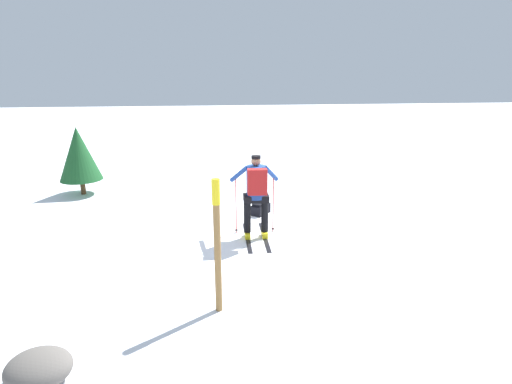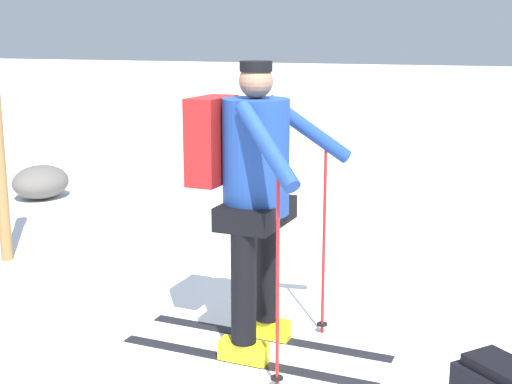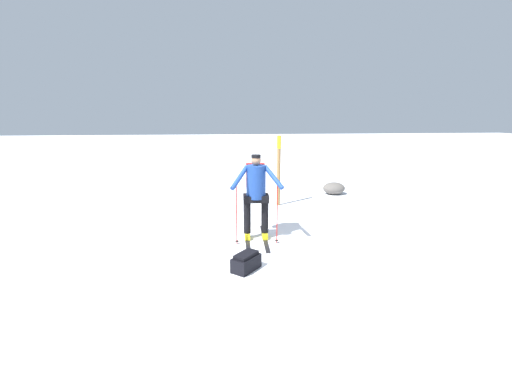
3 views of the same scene
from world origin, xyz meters
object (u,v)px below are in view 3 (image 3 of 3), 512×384
(skier, at_px, (256,189))
(dropped_backpack, at_px, (246,262))
(rock_boulder, at_px, (334,188))
(trail_marker, at_px, (279,166))

(skier, bearing_deg, dropped_backpack, 77.77)
(dropped_backpack, bearing_deg, rock_boulder, -121.96)
(skier, bearing_deg, trail_marker, -109.53)
(skier, xyz_separation_m, rock_boulder, (-2.99, -3.81, -0.86))
(trail_marker, bearing_deg, rock_boulder, -150.14)
(dropped_backpack, height_order, trail_marker, trail_marker)
(trail_marker, xyz_separation_m, rock_boulder, (-2.06, -1.18, -0.96))
(trail_marker, bearing_deg, dropped_backpack, 73.08)
(skier, distance_m, dropped_backpack, 1.80)
(rock_boulder, bearing_deg, trail_marker, 29.86)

